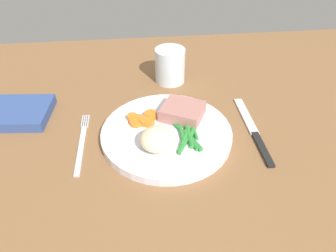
{
  "coord_description": "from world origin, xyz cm",
  "views": [
    {
      "loc": [
        -4.58,
        -46.27,
        40.89
      ],
      "look_at": [
        0.28,
        -1.59,
        4.6
      ],
      "focal_mm": 33.49,
      "sensor_mm": 36.0,
      "label": 1
    }
  ],
  "objects": [
    {
      "name": "carrot_slices",
      "position": [
        -4.3,
        1.51,
        4.12
      ],
      "size": [
        5.75,
        4.3,
        1.25
      ],
      "color": "orange",
      "rests_on": "dinner_plate"
    },
    {
      "name": "green_beans",
      "position": [
        3.76,
        -3.59,
        3.99
      ],
      "size": [
        5.37,
        10.08,
        0.9
      ],
      "color": "#2D8C38",
      "rests_on": "dinner_plate"
    },
    {
      "name": "mashed_potatoes",
      "position": [
        -1.92,
        -5.99,
        5.43
      ],
      "size": [
        6.35,
        6.14,
        3.66
      ],
      "primitive_type": "ellipsoid",
      "color": "beige",
      "rests_on": "dinner_plate"
    },
    {
      "name": "dining_table",
      "position": [
        0.0,
        0.0,
        1.0
      ],
      "size": [
        120.0,
        90.0,
        2.0
      ],
      "color": "brown",
      "rests_on": "ground"
    },
    {
      "name": "dinner_plate",
      "position": [
        0.28,
        -1.59,
        2.8
      ],
      "size": [
        24.44,
        24.44,
        1.6
      ],
      "primitive_type": "cylinder",
      "color": "white",
      "rests_on": "dining_table"
    },
    {
      "name": "knife",
      "position": [
        16.83,
        -1.87,
        2.2
      ],
      "size": [
        1.7,
        20.5,
        0.64
      ],
      "rotation": [
        0.0,
        0.0,
        0.04
      ],
      "color": "black",
      "rests_on": "dining_table"
    },
    {
      "name": "meat_portion",
      "position": [
        3.58,
        2.26,
        4.86
      ],
      "size": [
        9.85,
        9.47,
        2.52
      ],
      "primitive_type": "cube",
      "rotation": [
        0.0,
        0.0,
        -0.48
      ],
      "color": "#B2756B",
      "rests_on": "dinner_plate"
    },
    {
      "name": "fork",
      "position": [
        -15.75,
        -1.84,
        2.2
      ],
      "size": [
        1.44,
        16.6,
        0.4
      ],
      "rotation": [
        0.0,
        0.0,
        -0.07
      ],
      "color": "silver",
      "rests_on": "dining_table"
    },
    {
      "name": "napkin",
      "position": [
        -28.9,
        7.94,
        3.03
      ],
      "size": [
        12.62,
        11.52,
        2.06
      ],
      "primitive_type": "cube",
      "rotation": [
        0.0,
        0.0,
        -0.09
      ],
      "color": "#334C8C",
      "rests_on": "dining_table"
    },
    {
      "name": "water_glass",
      "position": [
        2.99,
        18.98,
        5.45
      ],
      "size": [
        7.0,
        7.0,
        8.04
      ],
      "color": "silver",
      "rests_on": "dining_table"
    }
  ]
}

